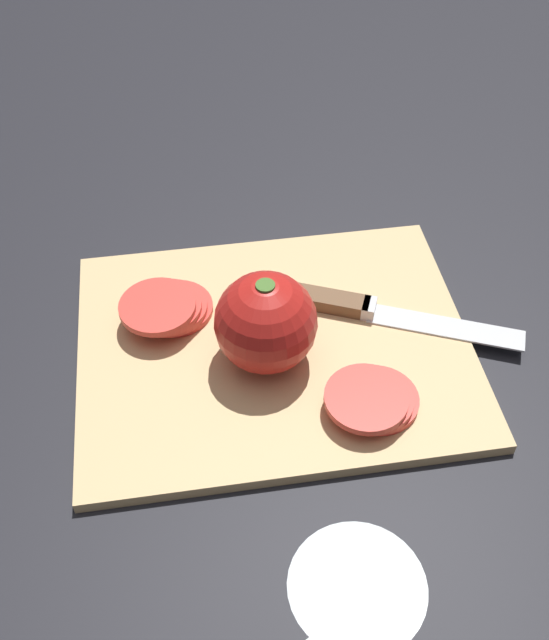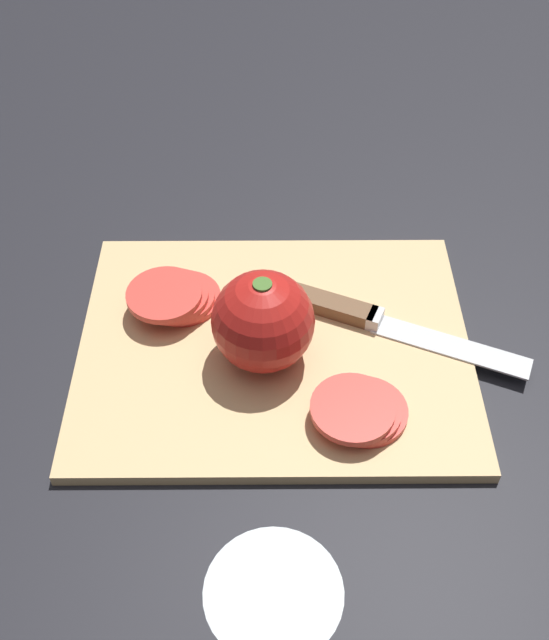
# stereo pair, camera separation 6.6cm
# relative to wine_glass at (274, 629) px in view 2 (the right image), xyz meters

# --- Properties ---
(ground_plane) EXTENTS (3.00, 3.00, 0.00)m
(ground_plane) POSITION_rel_wine_glass_xyz_m (-0.03, 0.27, -0.10)
(ground_plane) COLOR black
(cutting_board) EXTENTS (0.36, 0.28, 0.01)m
(cutting_board) POSITION_rel_wine_glass_xyz_m (0.00, 0.29, -0.10)
(cutting_board) COLOR tan
(cutting_board) RESTS_ON ground_plane
(wine_glass) EXTENTS (0.07, 0.07, 0.15)m
(wine_glass) POSITION_rel_wine_glass_xyz_m (0.00, 0.00, 0.00)
(wine_glass) COLOR silver
(wine_glass) RESTS_ON ground_plane
(whole_tomato) EXTENTS (0.09, 0.09, 0.09)m
(whole_tomato) POSITION_rel_wine_glass_xyz_m (-0.01, 0.28, -0.05)
(whole_tomato) COLOR red
(whole_tomato) RESTS_ON cutting_board
(knife) EXTENTS (0.24, 0.12, 0.01)m
(knife) POSITION_rel_wine_glass_xyz_m (0.07, 0.33, -0.09)
(knife) COLOR silver
(knife) RESTS_ON cutting_board
(tomato_slice_stack_near) EXTENTS (0.08, 0.08, 0.02)m
(tomato_slice_stack_near) POSITION_rel_wine_glass_xyz_m (0.07, 0.21, -0.08)
(tomato_slice_stack_near) COLOR #D63D33
(tomato_slice_stack_near) RESTS_ON cutting_board
(tomato_slice_stack_far) EXTENTS (0.09, 0.09, 0.03)m
(tomato_slice_stack_far) POSITION_rel_wine_glass_xyz_m (-0.09, 0.34, -0.08)
(tomato_slice_stack_far) COLOR #D63D33
(tomato_slice_stack_far) RESTS_ON cutting_board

